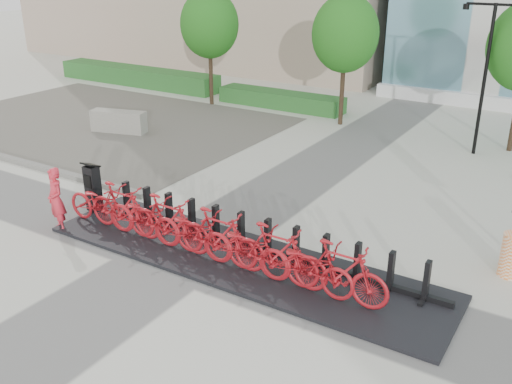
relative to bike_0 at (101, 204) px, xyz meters
The scene contains 22 objects.
ground 2.68m from the bike_0, ahead, with size 120.00×120.00×0.00m, color beige.
gravel_patch 10.24m from the bike_0, 136.39° to the left, with size 14.00×14.00×0.00m, color #4A483D.
hedge_a 17.71m from the bike_0, 130.07° to the left, with size 10.00×1.40×0.90m, color #317731.
hedge_b 13.47m from the bike_0, 100.27° to the left, with size 6.00×1.20×0.70m, color #317731.
tree_0 13.53m from the bike_0, 114.14° to the left, with size 2.60×2.60×5.10m.
tree_1 12.46m from the bike_0, 84.78° to the left, with size 2.60×2.60×5.10m.
streetlamp 13.11m from the bike_0, 59.15° to the left, with size 2.00×0.20×5.00m.
dock_pad 3.96m from the bike_0, ahead, with size 9.60×2.40×0.08m, color black.
dock_rail_posts 4.05m from the bike_0, 11.77° to the left, with size 8.02×0.50×0.85m, color black, non-canonical shape.
bike_0 is the anchor object (origin of this frame).
bike_1 0.72m from the bike_0, ahead, with size 0.58×2.04×1.22m, color #A8151D.
bike_2 1.44m from the bike_0, ahead, with size 0.73×2.10×1.10m, color #A8151D.
bike_3 2.16m from the bike_0, ahead, with size 0.58×2.04×1.22m, color #A8151D.
bike_4 2.88m from the bike_0, ahead, with size 0.73×2.10×1.10m, color #A8151D.
bike_5 3.60m from the bike_0, ahead, with size 0.58×2.04×1.22m, color #A8151D.
bike_6 4.32m from the bike_0, ahead, with size 0.73×2.10×1.10m, color #A8151D.
bike_7 5.04m from the bike_0, ahead, with size 0.58×2.04×1.22m, color #A8151D.
bike_8 5.76m from the bike_0, ahead, with size 0.73×2.10×1.10m, color #A8151D.
bike_9 6.48m from the bike_0, ahead, with size 0.58×2.04×1.22m, color #A8151D.
kiosk 0.98m from the bike_0, 147.53° to the left, with size 0.42×0.35×1.35m.
worker_red 1.07m from the bike_0, 138.50° to the right, with size 0.60×0.39×1.64m, color red.
jersey_barrier 8.63m from the bike_0, 131.84° to the left, with size 2.18×0.59×0.84m, color gray.
Camera 1 is at (7.59, -9.03, 6.32)m, focal length 40.00 mm.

